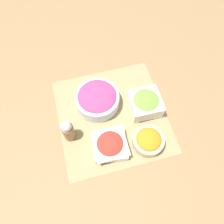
% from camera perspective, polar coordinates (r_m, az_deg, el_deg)
% --- Properties ---
extents(ground_plane, '(3.00, 3.00, 0.00)m').
position_cam_1_polar(ground_plane, '(0.94, 0.00, -0.93)').
color(ground_plane, olive).
extents(placemat, '(0.47, 0.45, 0.00)m').
position_cam_1_polar(placemat, '(0.94, 0.00, -0.87)').
color(placemat, '#937F56').
rests_on(placemat, ground_plane).
extents(onion_bowl, '(0.19, 0.19, 0.08)m').
position_cam_1_polar(onion_bowl, '(0.93, -3.82, 3.50)').
color(onion_bowl, silver).
rests_on(onion_bowl, placemat).
extents(tomato_bowl, '(0.14, 0.14, 0.05)m').
position_cam_1_polar(tomato_bowl, '(0.86, -0.51, -8.51)').
color(tomato_bowl, white).
rests_on(tomato_bowl, placemat).
extents(carrot_bowl, '(0.13, 0.13, 0.06)m').
position_cam_1_polar(carrot_bowl, '(0.88, 9.52, -7.27)').
color(carrot_bowl, '#C6B28E').
rests_on(carrot_bowl, placemat).
extents(lettuce_bowl, '(0.13, 0.13, 0.08)m').
position_cam_1_polar(lettuce_bowl, '(0.93, 8.79, 2.20)').
color(lettuce_bowl, white).
rests_on(lettuce_bowl, placemat).
extents(pepper_shaker, '(0.05, 0.05, 0.12)m').
position_cam_1_polar(pepper_shaker, '(0.86, -11.42, -4.73)').
color(pepper_shaker, olive).
rests_on(pepper_shaker, placemat).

